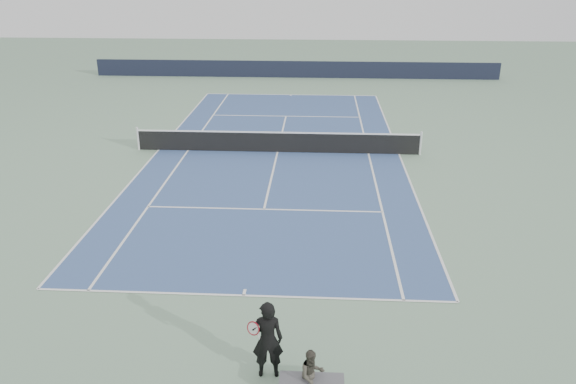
{
  "coord_description": "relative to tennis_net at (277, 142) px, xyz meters",
  "views": [
    {
      "loc": [
        1.85,
        -24.21,
        8.01
      ],
      "look_at": [
        0.9,
        -7.41,
        1.1
      ],
      "focal_mm": 35.0,
      "sensor_mm": 36.0,
      "label": 1
    }
  ],
  "objects": [
    {
      "name": "tennis_player",
      "position": [
        0.9,
        -14.82,
        0.38
      ],
      "size": [
        0.8,
        0.53,
        1.77
      ],
      "color": "black",
      "rests_on": "ground"
    },
    {
      "name": "court_surface",
      "position": [
        0.0,
        0.0,
        -0.5
      ],
      "size": [
        10.97,
        23.77,
        0.01
      ],
      "primitive_type": "cube",
      "color": "#365081",
      "rests_on": "ground"
    },
    {
      "name": "tennis_net",
      "position": [
        0.0,
        0.0,
        0.0
      ],
      "size": [
        12.9,
        0.1,
        1.07
      ],
      "color": "silver",
      "rests_on": "ground"
    },
    {
      "name": "spectator_bench",
      "position": [
        1.82,
        -15.38,
        -0.14
      ],
      "size": [
        1.34,
        0.9,
        1.1
      ],
      "color": "#525257",
      "rests_on": "ground"
    },
    {
      "name": "windscreen_far",
      "position": [
        0.0,
        17.88,
        0.1
      ],
      "size": [
        30.0,
        0.25,
        1.2
      ],
      "primitive_type": "cube",
      "color": "black",
      "rests_on": "ground"
    },
    {
      "name": "ground",
      "position": [
        0.0,
        0.0,
        -0.5
      ],
      "size": [
        80.0,
        80.0,
        0.0
      ],
      "primitive_type": "plane",
      "color": "gray"
    }
  ]
}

